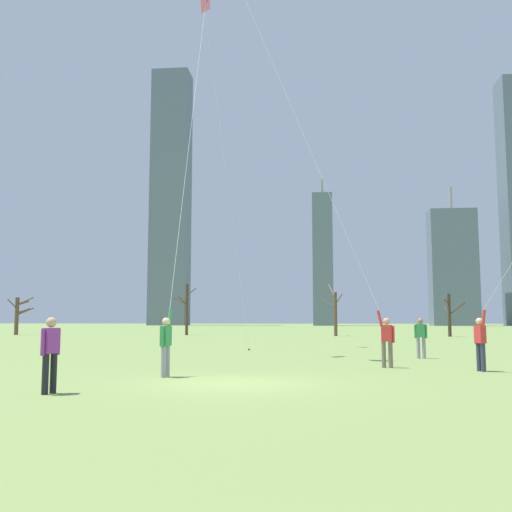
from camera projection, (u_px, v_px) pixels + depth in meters
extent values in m
plane|color=#7A934C|center=(232.00, 383.00, 14.29)|extent=(400.00, 400.00, 0.00)
cylinder|color=gray|center=(164.00, 362.00, 15.78)|extent=(0.14, 0.14, 0.85)
cylinder|color=gray|center=(167.00, 361.00, 15.99)|extent=(0.14, 0.14, 0.85)
cube|color=#338C4C|center=(166.00, 336.00, 15.96)|extent=(0.27, 0.38, 0.54)
sphere|color=beige|center=(166.00, 322.00, 16.00)|extent=(0.22, 0.22, 0.22)
cylinder|color=#338C4C|center=(162.00, 337.00, 15.76)|extent=(0.09, 0.09, 0.55)
cylinder|color=#338C4C|center=(170.00, 319.00, 16.21)|extent=(0.13, 0.22, 0.56)
cube|color=pink|center=(205.00, 4.00, 26.73)|extent=(0.37, 0.96, 0.93)
cylinder|color=black|center=(205.00, 4.00, 26.73)|extent=(0.31, 0.04, 0.59)
cylinder|color=silver|center=(192.00, 120.00, 21.48)|extent=(0.81, 8.98, 14.20)
cylinder|color=#726656|center=(391.00, 355.00, 18.90)|extent=(0.14, 0.14, 0.85)
cylinder|color=#726656|center=(384.00, 355.00, 18.96)|extent=(0.14, 0.14, 0.85)
cube|color=red|center=(387.00, 333.00, 19.01)|extent=(0.38, 0.27, 0.54)
sphere|color=tan|center=(386.00, 321.00, 19.05)|extent=(0.22, 0.22, 0.22)
cylinder|color=red|center=(393.00, 334.00, 18.94)|extent=(0.09, 0.09, 0.55)
cylinder|color=red|center=(380.00, 319.00, 19.12)|extent=(0.22, 0.13, 0.56)
cylinder|color=silver|center=(279.00, 79.00, 22.04)|extent=(6.76, 3.26, 17.66)
cylinder|color=#33384C|center=(479.00, 357.00, 17.71)|extent=(0.14, 0.14, 0.85)
cylinder|color=#33384C|center=(483.00, 358.00, 17.49)|extent=(0.14, 0.14, 0.85)
cube|color=red|center=(480.00, 334.00, 17.68)|extent=(0.30, 0.39, 0.54)
sphere|color=beige|center=(479.00, 321.00, 17.72)|extent=(0.22, 0.22, 0.22)
cylinder|color=red|center=(476.00, 335.00, 17.88)|extent=(0.09, 0.09, 0.55)
cylinder|color=red|center=(484.00, 319.00, 17.53)|extent=(0.15, 0.22, 0.56)
cylinder|color=gray|center=(424.00, 348.00, 23.39)|extent=(0.14, 0.14, 0.85)
cylinder|color=gray|center=(418.00, 348.00, 23.46)|extent=(0.14, 0.14, 0.85)
cube|color=#338C4C|center=(421.00, 331.00, 23.50)|extent=(0.38, 0.27, 0.54)
sphere|color=#9E7051|center=(420.00, 321.00, 23.54)|extent=(0.22, 0.22, 0.22)
cylinder|color=#338C4C|center=(426.00, 331.00, 23.43)|extent=(0.09, 0.09, 0.55)
cylinder|color=#338C4C|center=(415.00, 331.00, 23.56)|extent=(0.09, 0.09, 0.55)
cylinder|color=black|center=(45.00, 374.00, 12.20)|extent=(0.14, 0.14, 0.85)
cylinder|color=black|center=(53.00, 373.00, 12.39)|extent=(0.14, 0.14, 0.85)
cube|color=purple|center=(51.00, 341.00, 12.37)|extent=(0.31, 0.39, 0.54)
sphere|color=tan|center=(51.00, 322.00, 12.41)|extent=(0.22, 0.22, 0.22)
cylinder|color=purple|center=(43.00, 343.00, 12.18)|extent=(0.09, 0.09, 0.55)
cylinder|color=purple|center=(58.00, 342.00, 12.55)|extent=(0.09, 0.09, 0.55)
cylinder|color=silver|center=(217.00, 99.00, 33.18)|extent=(4.20, 3.72, 28.22)
cylinder|color=#3F3833|center=(249.00, 349.00, 29.61)|extent=(0.10, 0.10, 0.08)
cylinder|color=silver|center=(23.00, 165.00, 39.84)|extent=(4.79, 0.90, 24.14)
cylinder|color=#3F3833|center=(52.00, 342.00, 38.74)|extent=(0.10, 0.10, 0.08)
cylinder|color=brown|center=(335.00, 314.00, 55.07)|extent=(0.32, 0.32, 4.14)
cylinder|color=brown|center=(332.00, 291.00, 56.05)|extent=(0.78, 1.59, 1.41)
cylinder|color=brown|center=(339.00, 299.00, 54.80)|extent=(0.74, 0.91, 1.03)
cylinder|color=brown|center=(327.00, 303.00, 55.59)|extent=(1.56, 0.79, 1.00)
cylinder|color=#4C3828|center=(187.00, 309.00, 58.17)|extent=(0.30, 0.30, 5.15)
cylinder|color=#4C3828|center=(191.00, 292.00, 57.86)|extent=(1.17, 1.02, 0.74)
cylinder|color=#4C3828|center=(180.00, 301.00, 58.44)|extent=(1.48, 0.35, 0.72)
cylinder|color=#4C3828|center=(182.00, 300.00, 57.81)|extent=(0.87, 1.13, 0.88)
cylinder|color=brown|center=(17.00, 316.00, 59.03)|extent=(0.40, 0.40, 3.80)
cylinder|color=brown|center=(12.00, 304.00, 58.72)|extent=(0.69, 1.09, 1.05)
cylinder|color=brown|center=(23.00, 311.00, 58.92)|extent=(1.49, 0.35, 0.60)
cylinder|color=brown|center=(25.00, 311.00, 59.57)|extent=(1.36, 1.26, 0.86)
cylinder|color=brown|center=(25.00, 301.00, 59.12)|extent=(1.74, 0.14, 0.82)
cylinder|color=brown|center=(23.00, 303.00, 59.64)|extent=(0.88, 1.16, 0.58)
cylinder|color=#423326|center=(449.00, 315.00, 53.09)|extent=(0.31, 0.31, 3.91)
cylinder|color=#423326|center=(447.00, 311.00, 53.79)|extent=(0.29, 1.40, 1.04)
cylinder|color=#423326|center=(446.00, 302.00, 52.88)|extent=(0.74, 0.88, 0.57)
cylinder|color=#423326|center=(457.00, 308.00, 52.55)|extent=(1.33, 1.25, 1.22)
cube|color=slate|center=(171.00, 196.00, 157.87)|extent=(9.98, 7.59, 69.74)
cube|color=slate|center=(323.00, 259.00, 148.02)|extent=(5.07, 7.01, 33.56)
cylinder|color=#99999E|center=(322.00, 187.00, 150.07)|extent=(0.80, 0.80, 4.22)
cube|color=slate|center=(453.00, 267.00, 144.46)|extent=(11.30, 6.34, 28.90)
cylinder|color=#99999E|center=(450.00, 199.00, 146.36)|extent=(0.80, 0.80, 5.95)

